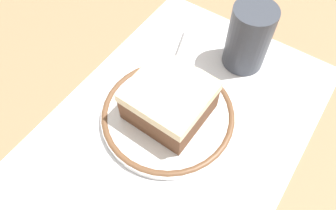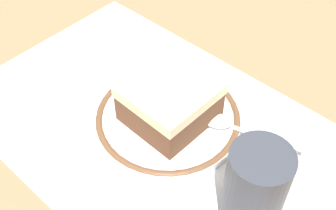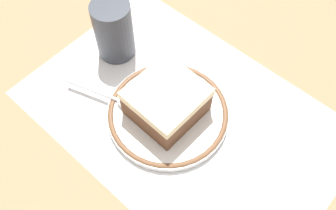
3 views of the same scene
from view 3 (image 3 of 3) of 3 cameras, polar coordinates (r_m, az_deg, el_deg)
ground_plane at (r=0.56m, az=2.38°, el=-1.46°), size 2.40×2.40×0.00m
placemat at (r=0.56m, az=2.38°, el=-1.43°), size 0.47×0.32×0.00m
plate at (r=0.55m, az=0.00°, el=-1.29°), size 0.18×0.18×0.01m
cake_slice at (r=0.53m, az=-0.23°, el=0.61°), size 0.10×0.10×0.05m
spoon at (r=0.56m, az=-7.52°, el=0.74°), size 0.13×0.05×0.01m
cup at (r=0.60m, az=-8.41°, el=11.09°), size 0.06×0.06×0.10m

